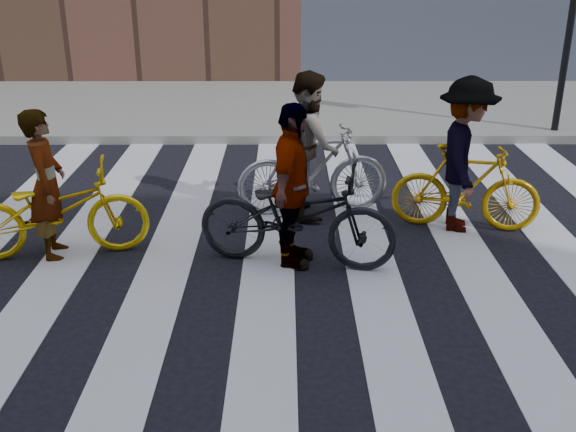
{
  "coord_description": "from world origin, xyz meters",
  "views": [
    {
      "loc": [
        -0.36,
        -6.2,
        3.2
      ],
      "look_at": [
        -0.34,
        0.3,
        0.57
      ],
      "focal_mm": 42.0,
      "sensor_mm": 36.0,
      "label": 1
    }
  ],
  "objects_px": {
    "bike_yellow_right": "(466,188)",
    "rider_mid": "(310,145)",
    "rider_right": "(465,156)",
    "traffic_signal": "(575,5)",
    "bike_silver_mid": "(313,170)",
    "bike_dark_rear": "(297,216)",
    "rider_left": "(47,185)",
    "bike_yellow_left": "(55,211)",
    "rider_rear": "(292,187)"
  },
  "relations": [
    {
      "from": "bike_yellow_right",
      "to": "rider_mid",
      "type": "xyz_separation_m",
      "value": [
        -1.84,
        0.51,
        0.38
      ]
    },
    {
      "from": "rider_right",
      "to": "traffic_signal",
      "type": "bearing_deg",
      "value": -22.35
    },
    {
      "from": "traffic_signal",
      "to": "bike_silver_mid",
      "type": "relative_size",
      "value": 1.73
    },
    {
      "from": "bike_silver_mid",
      "to": "bike_dark_rear",
      "type": "distance_m",
      "value": 1.5
    },
    {
      "from": "rider_mid",
      "to": "rider_right",
      "type": "distance_m",
      "value": 1.86
    },
    {
      "from": "bike_yellow_right",
      "to": "bike_dark_rear",
      "type": "height_order",
      "value": "bike_dark_rear"
    },
    {
      "from": "traffic_signal",
      "to": "rider_left",
      "type": "relative_size",
      "value": 2.02
    },
    {
      "from": "bike_silver_mid",
      "to": "rider_mid",
      "type": "xyz_separation_m",
      "value": [
        -0.05,
        0.0,
        0.33
      ]
    },
    {
      "from": "traffic_signal",
      "to": "bike_dark_rear",
      "type": "height_order",
      "value": "traffic_signal"
    },
    {
      "from": "traffic_signal",
      "to": "bike_yellow_right",
      "type": "relative_size",
      "value": 1.91
    },
    {
      "from": "bike_silver_mid",
      "to": "bike_yellow_right",
      "type": "height_order",
      "value": "bike_silver_mid"
    },
    {
      "from": "bike_yellow_right",
      "to": "rider_left",
      "type": "relative_size",
      "value": 1.06
    },
    {
      "from": "bike_yellow_left",
      "to": "rider_rear",
      "type": "distance_m",
      "value": 2.6
    },
    {
      "from": "bike_dark_rear",
      "to": "rider_left",
      "type": "bearing_deg",
      "value": 97.45
    },
    {
      "from": "bike_yellow_left",
      "to": "rider_mid",
      "type": "relative_size",
      "value": 1.09
    },
    {
      "from": "traffic_signal",
      "to": "bike_silver_mid",
      "type": "distance_m",
      "value": 5.89
    },
    {
      "from": "bike_dark_rear",
      "to": "rider_rear",
      "type": "relative_size",
      "value": 1.2
    },
    {
      "from": "bike_yellow_right",
      "to": "rider_right",
      "type": "bearing_deg",
      "value": 101.38
    },
    {
      "from": "rider_mid",
      "to": "rider_right",
      "type": "xyz_separation_m",
      "value": [
        1.79,
        -0.51,
        0.01
      ]
    },
    {
      "from": "rider_left",
      "to": "rider_mid",
      "type": "distance_m",
      "value": 3.11
    },
    {
      "from": "bike_silver_mid",
      "to": "bike_dark_rear",
      "type": "relative_size",
      "value": 0.91
    },
    {
      "from": "bike_dark_rear",
      "to": "rider_rear",
      "type": "distance_m",
      "value": 0.33
    },
    {
      "from": "bike_yellow_left",
      "to": "rider_right",
      "type": "xyz_separation_m",
      "value": [
        4.59,
        0.73,
        0.4
      ]
    },
    {
      "from": "bike_dark_rear",
      "to": "rider_left",
      "type": "distance_m",
      "value": 2.69
    },
    {
      "from": "bike_yellow_right",
      "to": "bike_dark_rear",
      "type": "xyz_separation_m",
      "value": [
        -2.02,
        -0.97,
        0.03
      ]
    },
    {
      "from": "rider_rear",
      "to": "rider_left",
      "type": "bearing_deg",
      "value": 97.35
    },
    {
      "from": "rider_mid",
      "to": "traffic_signal",
      "type": "bearing_deg",
      "value": -59.81
    },
    {
      "from": "bike_silver_mid",
      "to": "rider_rear",
      "type": "height_order",
      "value": "rider_rear"
    },
    {
      "from": "bike_yellow_left",
      "to": "traffic_signal",
      "type": "bearing_deg",
      "value": -67.73
    },
    {
      "from": "bike_dark_rear",
      "to": "rider_rear",
      "type": "height_order",
      "value": "rider_rear"
    },
    {
      "from": "bike_yellow_left",
      "to": "rider_left",
      "type": "relative_size",
      "value": 1.21
    },
    {
      "from": "bike_yellow_right",
      "to": "rider_mid",
      "type": "bearing_deg",
      "value": 85.84
    },
    {
      "from": "traffic_signal",
      "to": "bike_dark_rear",
      "type": "relative_size",
      "value": 1.58
    },
    {
      "from": "bike_yellow_right",
      "to": "rider_mid",
      "type": "height_order",
      "value": "rider_mid"
    },
    {
      "from": "bike_dark_rear",
      "to": "rider_right",
      "type": "distance_m",
      "value": 2.23
    },
    {
      "from": "bike_yellow_left",
      "to": "bike_dark_rear",
      "type": "height_order",
      "value": "bike_dark_rear"
    },
    {
      "from": "bike_dark_rear",
      "to": "bike_silver_mid",
      "type": "bearing_deg",
      "value": 3.56
    },
    {
      "from": "bike_yellow_right",
      "to": "bike_dark_rear",
      "type": "distance_m",
      "value": 2.24
    },
    {
      "from": "bike_silver_mid",
      "to": "rider_rear",
      "type": "relative_size",
      "value": 1.09
    },
    {
      "from": "traffic_signal",
      "to": "rider_right",
      "type": "height_order",
      "value": "traffic_signal"
    },
    {
      "from": "rider_rear",
      "to": "rider_right",
      "type": "bearing_deg",
      "value": -52.03
    },
    {
      "from": "bike_dark_rear",
      "to": "rider_rear",
      "type": "bearing_deg",
      "value": 102.43
    },
    {
      "from": "rider_right",
      "to": "rider_rear",
      "type": "xyz_separation_m",
      "value": [
        -2.02,
        -0.97,
        -0.04
      ]
    },
    {
      "from": "bike_yellow_left",
      "to": "rider_right",
      "type": "relative_size",
      "value": 1.08
    },
    {
      "from": "bike_yellow_left",
      "to": "bike_yellow_right",
      "type": "bearing_deg",
      "value": -91.87
    },
    {
      "from": "bike_yellow_left",
      "to": "rider_right",
      "type": "bearing_deg",
      "value": -91.78
    },
    {
      "from": "bike_yellow_left",
      "to": "bike_silver_mid",
      "type": "bearing_deg",
      "value": -77.21
    },
    {
      "from": "bike_dark_rear",
      "to": "rider_right",
      "type": "relative_size",
      "value": 1.15
    },
    {
      "from": "rider_left",
      "to": "rider_mid",
      "type": "bearing_deg",
      "value": -77.21
    },
    {
      "from": "traffic_signal",
      "to": "bike_silver_mid",
      "type": "height_order",
      "value": "traffic_signal"
    }
  ]
}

